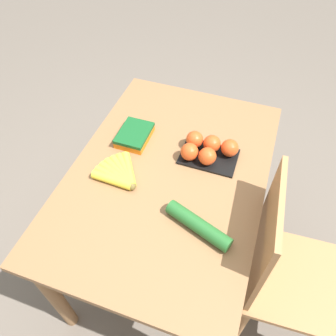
{
  "coord_description": "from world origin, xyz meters",
  "views": [
    {
      "loc": [
        0.83,
        0.29,
        1.8
      ],
      "look_at": [
        0.0,
        0.0,
        0.77
      ],
      "focal_mm": 35.0,
      "sensor_mm": 36.0,
      "label": 1
    }
  ],
  "objects": [
    {
      "name": "banana_bunch",
      "position": [
        0.09,
        -0.18,
        0.76
      ],
      "size": [
        0.18,
        0.19,
        0.04
      ],
      "color": "brown",
      "rests_on": "dining_table"
    },
    {
      "name": "carrot_bag",
      "position": [
        -0.14,
        -0.21,
        0.77
      ],
      "size": [
        0.17,
        0.13,
        0.05
      ],
      "color": "orange",
      "rests_on": "dining_table"
    },
    {
      "name": "ground_plane",
      "position": [
        0.0,
        0.0,
        0.0
      ],
      "size": [
        12.0,
        12.0,
        0.0
      ],
      "primitive_type": "plane",
      "color": "#665B51"
    },
    {
      "name": "chair",
      "position": [
        0.14,
        0.55,
        0.49
      ],
      "size": [
        0.44,
        0.42,
        0.95
      ],
      "rotation": [
        0.0,
        0.0,
        3.19
      ],
      "color": "#A87547",
      "rests_on": "ground_plane"
    },
    {
      "name": "cucumber_near",
      "position": [
        0.22,
        0.19,
        0.77
      ],
      "size": [
        0.14,
        0.27,
        0.06
      ],
      "color": "#236028",
      "rests_on": "dining_table"
    },
    {
      "name": "tomato_pack",
      "position": [
        -0.15,
        0.13,
        0.78
      ],
      "size": [
        0.17,
        0.24,
        0.09
      ],
      "color": "black",
      "rests_on": "dining_table"
    },
    {
      "name": "dining_table",
      "position": [
        0.0,
        0.0,
        0.63
      ],
      "size": [
        1.16,
        0.81,
        0.74
      ],
      "color": "olive",
      "rests_on": "ground_plane"
    }
  ]
}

